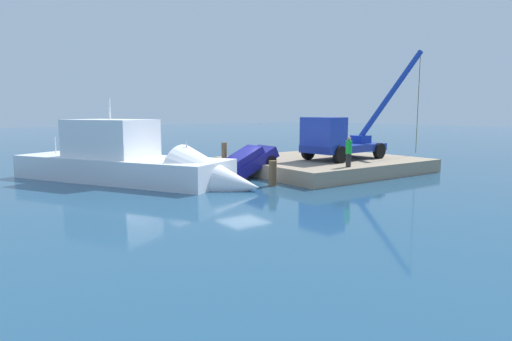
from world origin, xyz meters
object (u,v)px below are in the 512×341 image
object	(u,v)px
crane_truck	(339,138)
salvaged_car	(240,166)
moored_yacht	(149,173)
dock_worker	(349,152)

from	to	relation	value
crane_truck	salvaged_car	world-z (taller)	crane_truck
crane_truck	moored_yacht	world-z (taller)	crane_truck
salvaged_car	moored_yacht	bearing A→B (deg)	-17.95
moored_yacht	crane_truck	bearing A→B (deg)	164.33
crane_truck	dock_worker	world-z (taller)	crane_truck
moored_yacht	salvaged_car	bearing A→B (deg)	162.05
salvaged_car	dock_worker	bearing A→B (deg)	132.81
crane_truck	dock_worker	bearing A→B (deg)	51.92
crane_truck	moored_yacht	xyz separation A→B (m)	(11.27, -3.16, -1.68)
crane_truck	dock_worker	distance (m)	3.71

